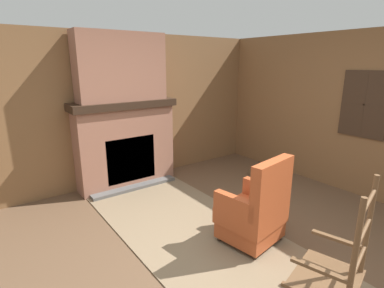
% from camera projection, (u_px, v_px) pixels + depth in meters
% --- Properties ---
extents(ground_plane, '(14.00, 14.00, 0.00)m').
position_uv_depth(ground_plane, '(230.00, 260.00, 3.08)').
color(ground_plane, brown).
extents(wood_panel_wall_left, '(0.06, 5.94, 2.42)m').
position_uv_depth(wood_panel_wall_left, '(118.00, 110.00, 4.86)').
color(wood_panel_wall_left, brown).
rests_on(wood_panel_wall_left, ground).
extents(wood_panel_wall_back, '(5.94, 0.09, 2.42)m').
position_uv_depth(wood_panel_wall_back, '(370.00, 116.00, 4.29)').
color(wood_panel_wall_back, brown).
rests_on(wood_panel_wall_back, ground).
extents(fireplace_hearth, '(0.61, 1.65, 1.39)m').
position_uv_depth(fireplace_hearth, '(126.00, 144.00, 4.81)').
color(fireplace_hearth, '#93604C').
rests_on(fireplace_hearth, ground).
extents(chimney_breast, '(0.35, 1.37, 1.02)m').
position_uv_depth(chimney_breast, '(121.00, 67.00, 4.50)').
color(chimney_breast, '#93604C').
rests_on(chimney_breast, fireplace_hearth).
extents(area_rug, '(3.61, 1.52, 0.01)m').
position_uv_depth(area_rug, '(198.00, 234.00, 3.52)').
color(area_rug, '#7A664C').
rests_on(area_rug, ground).
extents(armchair, '(0.67, 0.71, 1.01)m').
position_uv_depth(armchair, '(255.00, 212.00, 3.28)').
color(armchair, '#A84723').
rests_on(armchair, ground).
extents(rocking_chair, '(0.90, 0.68, 1.22)m').
position_uv_depth(rocking_chair, '(331.00, 282.00, 2.17)').
color(rocking_chair, brown).
rests_on(rocking_chair, ground).
extents(firewood_stack, '(0.42, 0.42, 0.12)m').
position_uv_depth(firewood_stack, '(263.00, 172.00, 5.36)').
color(firewood_stack, brown).
rests_on(firewood_stack, ground).
extents(oil_lamp_vase, '(0.13, 0.13, 0.32)m').
position_uv_depth(oil_lamp_vase, '(83.00, 96.00, 4.31)').
color(oil_lamp_vase, '#B24C42').
rests_on(oil_lamp_vase, fireplace_hearth).
extents(storage_case, '(0.14, 0.20, 0.14)m').
position_uv_depth(storage_case, '(127.00, 96.00, 4.70)').
color(storage_case, brown).
rests_on(storage_case, fireplace_hearth).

